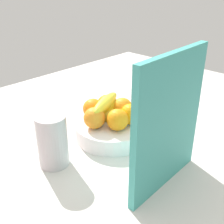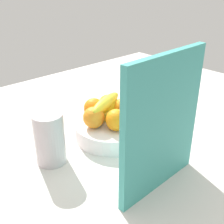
# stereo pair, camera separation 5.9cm
# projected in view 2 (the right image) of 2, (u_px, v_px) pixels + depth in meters

# --- Properties ---
(ground_plane) EXTENTS (1.80, 1.40, 0.03)m
(ground_plane) POSITION_uv_depth(u_px,v_px,m) (113.00, 136.00, 1.03)
(ground_plane) COLOR silver
(fruit_bowl) EXTENTS (0.25, 0.25, 0.05)m
(fruit_bowl) POSITION_uv_depth(u_px,v_px,m) (112.00, 130.00, 0.99)
(fruit_bowl) COLOR white
(fruit_bowl) RESTS_ON ground_plane
(orange_front_left) EXTENTS (0.07, 0.07, 0.07)m
(orange_front_left) POSITION_uv_depth(u_px,v_px,m) (117.00, 120.00, 0.92)
(orange_front_left) COLOR orange
(orange_front_left) RESTS_ON fruit_bowl
(orange_front_right) EXTENTS (0.07, 0.07, 0.07)m
(orange_front_right) POSITION_uv_depth(u_px,v_px,m) (130.00, 115.00, 0.95)
(orange_front_right) COLOR orange
(orange_front_right) RESTS_ON fruit_bowl
(orange_center) EXTENTS (0.07, 0.07, 0.07)m
(orange_center) POSITION_uv_depth(u_px,v_px,m) (123.00, 108.00, 1.00)
(orange_center) COLOR orange
(orange_center) RESTS_ON fruit_bowl
(orange_back_left) EXTENTS (0.07, 0.07, 0.07)m
(orange_back_left) POSITION_uv_depth(u_px,v_px,m) (108.00, 104.00, 1.03)
(orange_back_left) COLOR orange
(orange_back_left) RESTS_ON fruit_bowl
(orange_back_right) EXTENTS (0.07, 0.07, 0.07)m
(orange_back_right) POSITION_uv_depth(u_px,v_px,m) (94.00, 108.00, 1.00)
(orange_back_right) COLOR orange
(orange_back_right) RESTS_ON fruit_bowl
(orange_top_stack) EXTENTS (0.07, 0.07, 0.07)m
(orange_top_stack) POSITION_uv_depth(u_px,v_px,m) (94.00, 118.00, 0.93)
(orange_top_stack) COLOR orange
(orange_top_stack) RESTS_ON fruit_bowl
(banana_bunch) EXTENTS (0.19, 0.10, 0.08)m
(banana_bunch) POSITION_uv_depth(u_px,v_px,m) (107.00, 108.00, 0.98)
(banana_bunch) COLOR yellow
(banana_bunch) RESTS_ON fruit_bowl
(cutting_board) EXTENTS (0.28, 0.02, 0.36)m
(cutting_board) POSITION_uv_depth(u_px,v_px,m) (162.00, 125.00, 0.70)
(cutting_board) COLOR teal
(cutting_board) RESTS_ON ground_plane
(thermos_tumbler) EXTENTS (0.09, 0.09, 0.16)m
(thermos_tumbler) POSITION_uv_depth(u_px,v_px,m) (50.00, 139.00, 0.84)
(thermos_tumbler) COLOR #BCB0B4
(thermos_tumbler) RESTS_ON ground_plane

